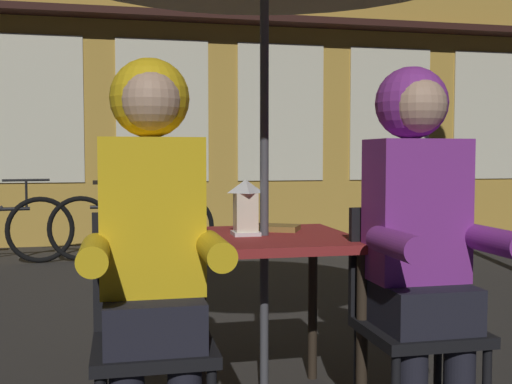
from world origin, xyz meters
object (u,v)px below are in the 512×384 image
at_px(cafe_table, 264,259).
at_px(chair_right, 411,310).
at_px(person_right_hooded, 419,217).
at_px(lantern, 246,206).
at_px(person_left_hooded, 152,223).
at_px(book, 276,228).
at_px(bicycle_third, 132,226).
at_px(chair_left, 152,325).

relative_size(cafe_table, chair_right, 0.85).
height_order(cafe_table, person_right_hooded, person_right_hooded).
distance_m(lantern, person_left_hooded, 0.60).
relative_size(person_right_hooded, book, 7.00).
height_order(person_right_hooded, bicycle_third, person_right_hooded).
distance_m(person_right_hooded, bicycle_third, 4.52).
height_order(person_right_hooded, book, person_right_hooded).
bearing_deg(person_right_hooded, cafe_table, 138.43).
distance_m(chair_left, person_right_hooded, 1.03).
xyz_separation_m(lantern, chair_right, (0.56, -0.38, -0.37)).
height_order(lantern, person_left_hooded, person_left_hooded).
xyz_separation_m(lantern, chair_left, (-0.40, -0.38, -0.37)).
height_order(cafe_table, book, book).
xyz_separation_m(cafe_table, bicycle_third, (-0.47, 3.97, -0.29)).
relative_size(chair_left, person_right_hooded, 0.62).
relative_size(person_right_hooded, bicycle_third, 0.83).
relative_size(lantern, person_left_hooded, 0.17).
bearing_deg(lantern, person_left_hooded, -132.52).
bearing_deg(person_right_hooded, chair_left, 176.61).
bearing_deg(person_left_hooded, chair_right, 3.39).
bearing_deg(cafe_table, bicycle_third, 96.72).
height_order(cafe_table, lantern, lantern).
relative_size(chair_left, bicycle_third, 0.52).
bearing_deg(person_left_hooded, person_right_hooded, 0.00).
distance_m(person_left_hooded, bicycle_third, 4.42).
xyz_separation_m(bicycle_third, book, (0.55, -3.82, 0.41)).
bearing_deg(lantern, bicycle_third, 95.66).
distance_m(chair_right, person_right_hooded, 0.36).
distance_m(cafe_table, person_right_hooded, 0.67).
bearing_deg(person_left_hooded, lantern, 47.48).
bearing_deg(person_right_hooded, lantern, 141.58).
distance_m(chair_left, bicycle_third, 4.34).
xyz_separation_m(chair_right, person_left_hooded, (-0.96, -0.06, 0.36)).
bearing_deg(lantern, book, 38.92).
height_order(chair_left, chair_right, same).
height_order(bicycle_third, book, bicycle_third).
relative_size(lantern, bicycle_third, 0.14).
xyz_separation_m(chair_left, bicycle_third, (0.01, 4.34, -0.14)).
distance_m(lantern, chair_right, 0.77).
relative_size(chair_right, person_right_hooded, 0.62).
relative_size(cafe_table, person_left_hooded, 0.53).
bearing_deg(chair_right, person_left_hooded, -176.61).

